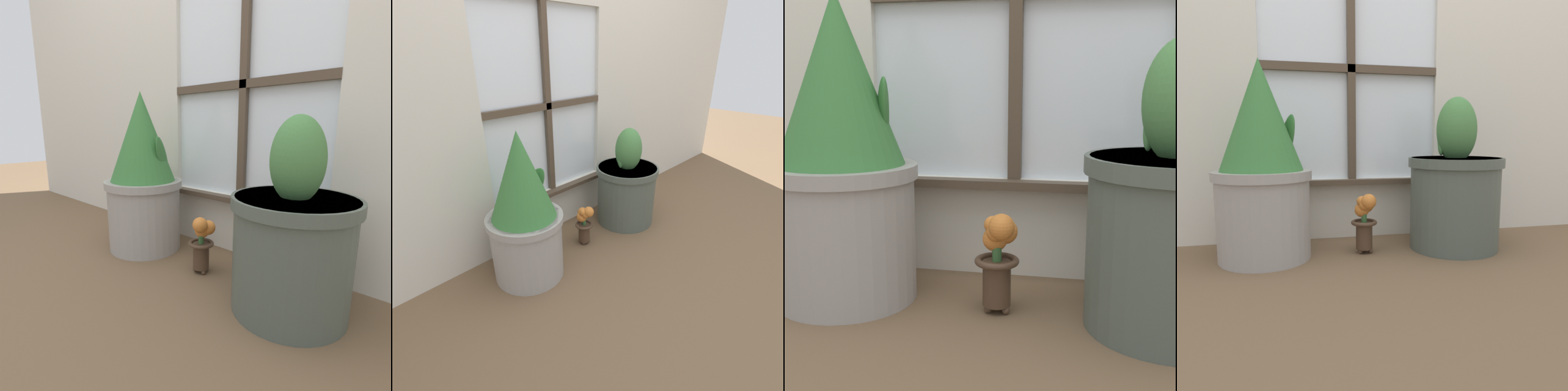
# 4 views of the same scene
# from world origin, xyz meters

# --- Properties ---
(ground_plane) EXTENTS (10.00, 10.00, 0.00)m
(ground_plane) POSITION_xyz_m (0.00, 0.00, 0.00)
(ground_plane) COLOR brown
(wall_with_window) EXTENTS (4.40, 0.10, 2.50)m
(wall_with_window) POSITION_xyz_m (0.00, 0.60, 1.27)
(wall_with_window) COLOR silver
(wall_with_window) RESTS_ON ground_plane
(potted_plant_left) EXTENTS (0.38, 0.38, 0.77)m
(potted_plant_left) POSITION_xyz_m (-0.40, 0.32, 0.36)
(potted_plant_left) COLOR #9E9993
(potted_plant_left) RESTS_ON ground_plane
(potted_plant_right) EXTENTS (0.40, 0.40, 0.64)m
(potted_plant_right) POSITION_xyz_m (0.40, 0.30, 0.25)
(potted_plant_right) COLOR #4C564C
(potted_plant_right) RESTS_ON ground_plane
(flower_vase) EXTENTS (0.11, 0.11, 0.25)m
(flower_vase) POSITION_xyz_m (0.00, 0.31, 0.15)
(flower_vase) COLOR #473323
(flower_vase) RESTS_ON ground_plane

